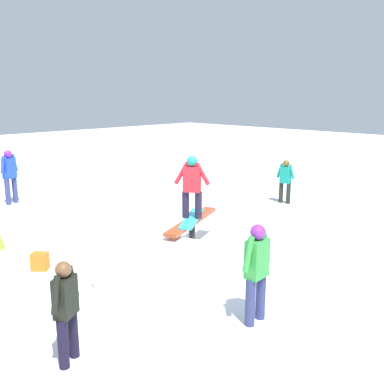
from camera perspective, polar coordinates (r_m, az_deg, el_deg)
ground_plane at (r=9.45m, az=0.00°, el=-7.58°), size 60.00×60.00×0.00m
rail_feature at (r=9.26m, az=0.00°, el=-4.26°), size 2.14×1.05×0.68m
snow_kicker_ramp at (r=7.98m, az=-4.77°, el=-9.61°), size 2.22×2.05×0.52m
main_rider_on_rail at (r=9.06m, az=0.00°, el=0.51°), size 1.44×1.08×1.38m
bystander_blue at (r=14.18m, az=-23.14°, el=2.23°), size 0.65×0.35×1.65m
bystander_green at (r=6.35m, az=8.61°, el=-10.04°), size 0.66×0.23×1.51m
bystander_black at (r=5.65m, az=-16.46°, el=-14.48°), size 0.54×0.36×1.35m
bystander_teal at (r=13.45m, az=12.34°, el=1.69°), size 0.24×0.60×1.35m
loose_snowboard_white at (r=11.19m, az=16.74°, el=-4.78°), size 1.39×0.70×0.02m
backpack_on_snow at (r=8.82m, az=-19.62°, el=-8.71°), size 0.36×0.37×0.34m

